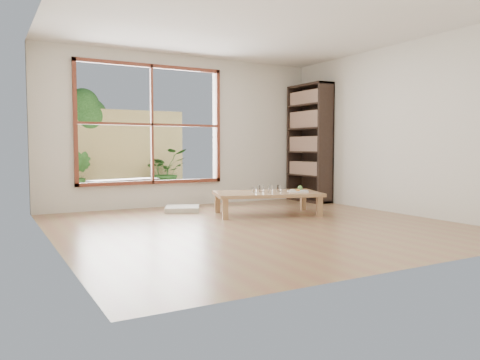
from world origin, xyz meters
The scene contains 15 objects.
ground centered at (0.00, 0.00, 0.00)m, with size 5.00×5.00×0.00m, color olive.
low_table centered at (0.65, 0.78, 0.30)m, with size 1.76×1.31×0.34m.
floor_cushion centered at (-0.34, 1.75, 0.04)m, with size 0.53×0.53×0.08m, color beige.
bookshelf centered at (2.30, 1.90, 1.10)m, with size 0.35×0.99×2.19m, color #2E1F19.
glass_tall centered at (0.61, 0.61, 0.40)m, with size 0.07×0.07×0.13m, color silver.
glass_mid centered at (0.88, 0.80, 0.39)m, with size 0.07×0.07×0.10m, color silver.
glass_short centered at (0.63, 0.92, 0.39)m, with size 0.08×0.08×0.10m, color silver.
glass_small centered at (0.46, 0.84, 0.38)m, with size 0.07×0.07×0.08m, color silver.
food_tray centered at (1.09, 0.59, 0.36)m, with size 0.35×0.31×0.09m.
deck centered at (-0.60, 3.56, 0.00)m, with size 2.80×2.00×0.05m, color #3C332C.
garden_bench centered at (-0.85, 3.30, 0.37)m, with size 1.35×0.69×0.41m.
bamboo_fence centered at (-0.60, 4.56, 0.90)m, with size 2.80×0.06×1.80m, color #DBC870.
shrub_right centered at (0.27, 4.21, 0.51)m, with size 0.87×0.76×0.97m, color #326A27.
shrub_left centered at (-1.53, 4.07, 0.48)m, with size 0.51×0.41×0.92m, color #326A27.
garden_tree centered at (-1.28, 4.86, 1.63)m, with size 1.04×0.85×2.22m.
Camera 1 is at (-3.13, -5.19, 1.02)m, focal length 35.00 mm.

